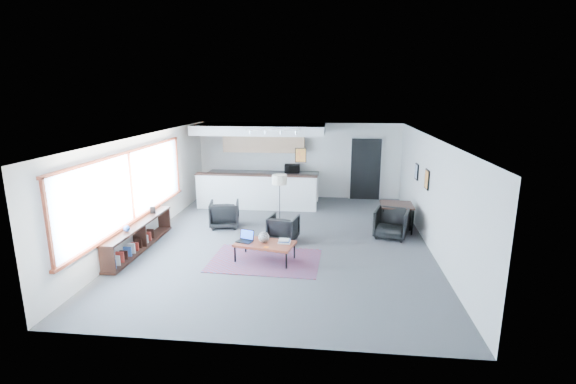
# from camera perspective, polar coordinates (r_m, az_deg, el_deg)

# --- Properties ---
(room) EXTENTS (7.02, 9.02, 2.62)m
(room) POSITION_cam_1_polar(r_m,az_deg,el_deg) (10.19, -0.58, 0.32)
(room) COLOR #474749
(room) RESTS_ON ground
(window) EXTENTS (0.10, 5.95, 1.66)m
(window) POSITION_cam_1_polar(r_m,az_deg,el_deg) (10.31, -20.69, 0.47)
(window) COLOR #8CBFFF
(window) RESTS_ON room
(console) EXTENTS (0.35, 3.00, 0.80)m
(console) POSITION_cam_1_polar(r_m,az_deg,el_deg) (10.41, -19.73, -5.80)
(console) COLOR black
(console) RESTS_ON floor
(kitchenette) EXTENTS (4.20, 1.96, 2.60)m
(kitchenette) POSITION_cam_1_polar(r_m,az_deg,el_deg) (13.94, -3.69, 4.22)
(kitchenette) COLOR white
(kitchenette) RESTS_ON floor
(doorway) EXTENTS (1.10, 0.12, 2.15)m
(doorway) POSITION_cam_1_polar(r_m,az_deg,el_deg) (14.54, 10.56, 3.20)
(doorway) COLOR black
(doorway) RESTS_ON room
(track_light) EXTENTS (1.60, 0.07, 0.15)m
(track_light) POSITION_cam_1_polar(r_m,az_deg,el_deg) (12.22, -2.14, 8.36)
(track_light) COLOR silver
(track_light) RESTS_ON room
(wall_art_lower) EXTENTS (0.03, 0.38, 0.48)m
(wall_art_lower) POSITION_cam_1_polar(r_m,az_deg,el_deg) (10.71, 18.46, 1.64)
(wall_art_lower) COLOR black
(wall_art_lower) RESTS_ON room
(wall_art_upper) EXTENTS (0.03, 0.34, 0.44)m
(wall_art_upper) POSITION_cam_1_polar(r_m,az_deg,el_deg) (11.96, 17.17, 2.68)
(wall_art_upper) COLOR black
(wall_art_upper) RESTS_ON room
(kilim_rug) EXTENTS (2.45, 1.72, 0.01)m
(kilim_rug) POSITION_cam_1_polar(r_m,az_deg,el_deg) (9.34, -3.14, -9.30)
(kilim_rug) COLOR #522A40
(kilim_rug) RESTS_ON floor
(coffee_table) EXTENTS (1.38, 0.92, 0.42)m
(coffee_table) POSITION_cam_1_polar(r_m,az_deg,el_deg) (9.20, -3.17, -7.14)
(coffee_table) COLOR maroon
(coffee_table) RESTS_ON floor
(laptop) EXTENTS (0.41, 0.37, 0.24)m
(laptop) POSITION_cam_1_polar(r_m,az_deg,el_deg) (9.31, -5.78, -6.27)
(laptop) COLOR black
(laptop) RESTS_ON coffee_table
(ceramic_pot) EXTENTS (0.24, 0.24, 0.24)m
(ceramic_pot) POSITION_cam_1_polar(r_m,az_deg,el_deg) (9.17, -3.33, -6.19)
(ceramic_pot) COLOR gray
(ceramic_pot) RESTS_ON coffee_table
(book_stack) EXTENTS (0.27, 0.22, 0.08)m
(book_stack) POSITION_cam_1_polar(r_m,az_deg,el_deg) (9.17, -0.52, -6.73)
(book_stack) COLOR silver
(book_stack) RESTS_ON coffee_table
(coaster) EXTENTS (0.12, 0.12, 0.01)m
(coaster) POSITION_cam_1_polar(r_m,az_deg,el_deg) (8.94, -3.00, -7.54)
(coaster) COLOR #E5590C
(coaster) RESTS_ON coffee_table
(armchair_left) EXTENTS (0.89, 0.85, 0.79)m
(armchair_left) POSITION_cam_1_polar(r_m,az_deg,el_deg) (11.60, -8.70, -2.81)
(armchair_left) COLOR black
(armchair_left) RESTS_ON floor
(armchair_right) EXTENTS (0.79, 0.76, 0.70)m
(armchair_right) POSITION_cam_1_polar(r_m,az_deg,el_deg) (10.42, -0.64, -4.79)
(armchair_right) COLOR black
(armchair_right) RESTS_ON floor
(floor_lamp) EXTENTS (0.51, 0.51, 1.41)m
(floor_lamp) POSITION_cam_1_polar(r_m,az_deg,el_deg) (11.48, -1.16, 1.46)
(floor_lamp) COLOR black
(floor_lamp) RESTS_ON floor
(dining_table) EXTENTS (0.87, 0.87, 0.71)m
(dining_table) POSITION_cam_1_polar(r_m,az_deg,el_deg) (11.50, 14.64, -1.93)
(dining_table) COLOR black
(dining_table) RESTS_ON floor
(dining_chair_near) EXTENTS (0.82, 0.79, 0.69)m
(dining_chair_near) POSITION_cam_1_polar(r_m,az_deg,el_deg) (10.96, 13.93, -4.30)
(dining_chair_near) COLOR black
(dining_chair_near) RESTS_ON floor
(dining_chair_far) EXTENTS (0.66, 0.63, 0.58)m
(dining_chair_far) POSITION_cam_1_polar(r_m,az_deg,el_deg) (11.77, 14.72, -3.39)
(dining_chair_far) COLOR black
(dining_chair_far) RESTS_ON floor
(microwave) EXTENTS (0.52, 0.30, 0.35)m
(microwave) POSITION_cam_1_polar(r_m,az_deg,el_deg) (14.29, 0.57, 3.36)
(microwave) COLOR black
(microwave) RESTS_ON kitchenette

